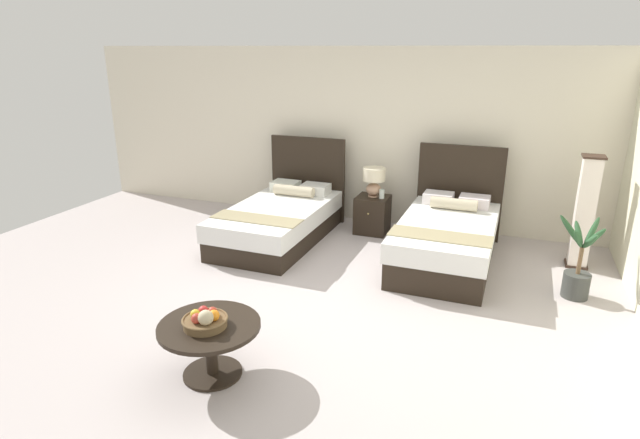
% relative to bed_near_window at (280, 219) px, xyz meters
% --- Properties ---
extents(ground_plane, '(10.01, 9.54, 0.02)m').
position_rel_bed_near_window_xyz_m(ground_plane, '(1.14, -1.67, -0.30)').
color(ground_plane, '#B9AEAD').
extents(wall_back, '(10.01, 0.12, 2.59)m').
position_rel_bed_near_window_xyz_m(wall_back, '(1.14, 1.30, 1.00)').
color(wall_back, beige).
rests_on(wall_back, ground).
extents(bed_near_window, '(1.20, 2.21, 1.28)m').
position_rel_bed_near_window_xyz_m(bed_near_window, '(0.00, 0.00, 0.00)').
color(bed_near_window, black).
rests_on(bed_near_window, ground).
extents(bed_near_corner, '(1.17, 2.12, 1.31)m').
position_rel_bed_near_window_xyz_m(bed_near_corner, '(2.29, -0.01, 0.03)').
color(bed_near_corner, black).
rests_on(bed_near_corner, ground).
extents(nightstand, '(0.46, 0.47, 0.54)m').
position_rel_bed_near_window_xyz_m(nightstand, '(1.13, 0.72, -0.02)').
color(nightstand, black).
rests_on(nightstand, ground).
extents(table_lamp, '(0.32, 0.32, 0.42)m').
position_rel_bed_near_window_xyz_m(table_lamp, '(1.13, 0.74, 0.50)').
color(table_lamp, tan).
rests_on(table_lamp, nightstand).
extents(vase, '(0.08, 0.08, 0.13)m').
position_rel_bed_near_window_xyz_m(vase, '(1.27, 0.68, 0.31)').
color(vase, silver).
rests_on(vase, nightstand).
extents(coffee_table, '(0.82, 0.82, 0.47)m').
position_rel_bed_near_window_xyz_m(coffee_table, '(0.82, -3.11, 0.05)').
color(coffee_table, black).
rests_on(coffee_table, ground).
extents(fruit_bowl, '(0.36, 0.36, 0.18)m').
position_rel_bed_near_window_xyz_m(fruit_bowl, '(0.82, -3.15, 0.24)').
color(fruit_bowl, brown).
rests_on(fruit_bowl, coffee_table).
extents(floor_lamp_corner, '(0.25, 0.25, 1.38)m').
position_rel_bed_near_window_xyz_m(floor_lamp_corner, '(3.82, 0.43, 0.40)').
color(floor_lamp_corner, '#36251C').
rests_on(floor_lamp_corner, ground).
extents(potted_palm, '(0.48, 0.58, 0.91)m').
position_rel_bed_near_window_xyz_m(potted_palm, '(3.73, -0.51, -0.00)').
color(potted_palm, '#3B3D39').
rests_on(potted_palm, ground).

